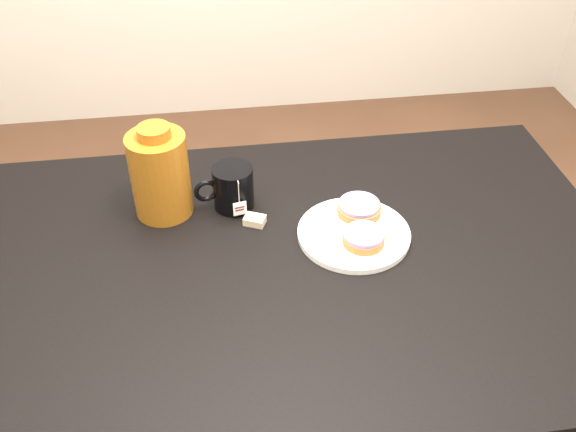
{
  "coord_description": "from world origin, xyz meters",
  "views": [
    {
      "loc": [
        -0.14,
        -0.96,
        1.64
      ],
      "look_at": [
        0.0,
        0.07,
        0.81
      ],
      "focal_mm": 40.0,
      "sensor_mm": 36.0,
      "label": 1
    }
  ],
  "objects_px": {
    "table": "(291,289)",
    "plate": "(354,233)",
    "bagel_back": "(359,208)",
    "bagel_package": "(160,174)",
    "mug": "(232,187)",
    "bagel_front": "(364,238)",
    "teabag_pouch": "(255,220)"
  },
  "relations": [
    {
      "from": "bagel_back",
      "to": "table",
      "type": "bearing_deg",
      "value": -144.82
    },
    {
      "from": "mug",
      "to": "bagel_package",
      "type": "distance_m",
      "value": 0.16
    },
    {
      "from": "bagel_back",
      "to": "bagel_package",
      "type": "distance_m",
      "value": 0.44
    },
    {
      "from": "plate",
      "to": "mug",
      "type": "distance_m",
      "value": 0.29
    },
    {
      "from": "plate",
      "to": "bagel_back",
      "type": "xyz_separation_m",
      "value": [
        0.02,
        0.06,
        0.02
      ]
    },
    {
      "from": "teabag_pouch",
      "to": "bagel_package",
      "type": "height_order",
      "value": "bagel_package"
    },
    {
      "from": "table",
      "to": "plate",
      "type": "height_order",
      "value": "plate"
    },
    {
      "from": "mug",
      "to": "teabag_pouch",
      "type": "height_order",
      "value": "mug"
    },
    {
      "from": "table",
      "to": "bagel_front",
      "type": "distance_m",
      "value": 0.19
    },
    {
      "from": "bagel_package",
      "to": "bagel_front",
      "type": "bearing_deg",
      "value": -24.32
    },
    {
      "from": "bagel_package",
      "to": "bagel_back",
      "type": "bearing_deg",
      "value": -11.46
    },
    {
      "from": "table",
      "to": "plate",
      "type": "relative_size",
      "value": 5.81
    },
    {
      "from": "table",
      "to": "plate",
      "type": "distance_m",
      "value": 0.18
    },
    {
      "from": "table",
      "to": "bagel_package",
      "type": "height_order",
      "value": "bagel_package"
    },
    {
      "from": "table",
      "to": "bagel_front",
      "type": "relative_size",
      "value": 11.84
    },
    {
      "from": "bagel_front",
      "to": "mug",
      "type": "bearing_deg",
      "value": 145.02
    },
    {
      "from": "plate",
      "to": "bagel_package",
      "type": "relative_size",
      "value": 1.12
    },
    {
      "from": "mug",
      "to": "teabag_pouch",
      "type": "distance_m",
      "value": 0.09
    },
    {
      "from": "table",
      "to": "plate",
      "type": "xyz_separation_m",
      "value": [
        0.14,
        0.06,
        0.09
      ]
    },
    {
      "from": "bagel_back",
      "to": "mug",
      "type": "xyz_separation_m",
      "value": [
        -0.27,
        0.08,
        0.03
      ]
    },
    {
      "from": "mug",
      "to": "plate",
      "type": "bearing_deg",
      "value": -41.07
    },
    {
      "from": "bagel_front",
      "to": "table",
      "type": "bearing_deg",
      "value": -173.23
    },
    {
      "from": "plate",
      "to": "bagel_back",
      "type": "height_order",
      "value": "bagel_back"
    },
    {
      "from": "plate",
      "to": "bagel_package",
      "type": "xyz_separation_m",
      "value": [
        -0.4,
        0.15,
        0.09
      ]
    },
    {
      "from": "bagel_front",
      "to": "teabag_pouch",
      "type": "xyz_separation_m",
      "value": [
        -0.22,
        0.11,
        -0.02
      ]
    },
    {
      "from": "table",
      "to": "bagel_package",
      "type": "distance_m",
      "value": 0.38
    },
    {
      "from": "plate",
      "to": "bagel_package",
      "type": "distance_m",
      "value": 0.44
    },
    {
      "from": "bagel_back",
      "to": "teabag_pouch",
      "type": "distance_m",
      "value": 0.23
    },
    {
      "from": "teabag_pouch",
      "to": "bagel_front",
      "type": "bearing_deg",
      "value": -26.96
    },
    {
      "from": "bagel_front",
      "to": "teabag_pouch",
      "type": "relative_size",
      "value": 2.63
    },
    {
      "from": "bagel_back",
      "to": "teabag_pouch",
      "type": "relative_size",
      "value": 2.48
    },
    {
      "from": "mug",
      "to": "bagel_front",
      "type": "bearing_deg",
      "value": -45.98
    }
  ]
}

